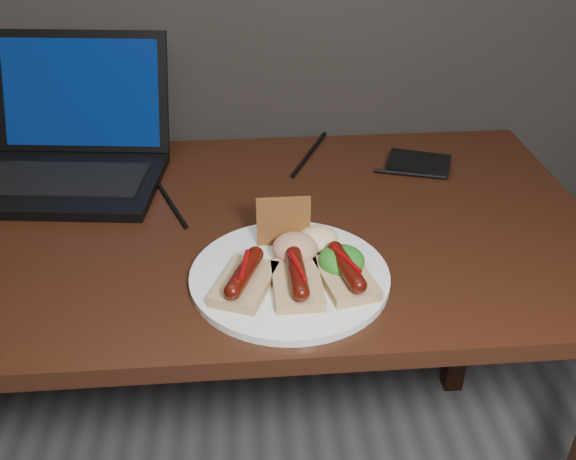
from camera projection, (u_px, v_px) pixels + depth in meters
The scene contains 12 objects.
desk at pixel (197, 265), 1.16m from camera, with size 1.40×0.70×0.75m.
laptop at pixel (72, 148), 1.24m from camera, with size 0.39×0.37×0.25m.
hard_drive at pixel (419, 163), 1.29m from camera, with size 0.12×0.08×0.02m, color black.
desk_cables at pixel (207, 178), 1.25m from camera, with size 0.97×0.38×0.01m.
plate at pixel (290, 276), 0.97m from camera, with size 0.30×0.30×0.01m, color white.
bread_sausage_left at pixel (245, 279), 0.93m from camera, with size 0.11×0.13×0.04m.
bread_sausage_center at pixel (297, 279), 0.92m from camera, with size 0.07×0.12×0.04m.
bread_sausage_right at pixel (346, 273), 0.94m from camera, with size 0.09×0.13×0.04m.
crispbread at pixel (283, 221), 1.01m from camera, with size 0.09×0.01×0.09m, color #985C29.
salad_greens at pixel (341, 260), 0.96m from camera, with size 0.07×0.07×0.04m, color #125C15.
salsa_mound at pixel (295, 248), 0.99m from camera, with size 0.07×0.07×0.04m, color maroon.
coleslaw_mound at pixel (318, 239), 1.02m from camera, with size 0.06×0.06×0.04m, color beige.
Camera 1 is at (0.09, 0.42, 1.33)m, focal length 40.00 mm.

